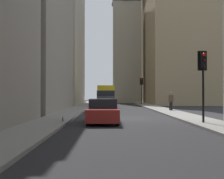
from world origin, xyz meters
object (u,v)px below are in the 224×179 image
traffic_light_foreground (203,69)px  sedan_red (103,112)px  pedestrian (171,100)px  discarded_bottle (63,119)px  delivery_truck (106,96)px  traffic_light_midblock (142,85)px

traffic_light_foreground → sedan_red: bearing=78.5°
pedestrian → discarded_bottle: bearing=143.9°
delivery_truck → sedan_red: bearing=-180.0°
delivery_truck → traffic_light_foreground: 24.94m
sedan_red → traffic_light_midblock: bearing=-10.4°
sedan_red → traffic_light_midblock: (30.98, -5.67, 2.53)m
delivery_truck → traffic_light_midblock: 9.82m
delivery_truck → pedestrian: (-11.58, -6.36, -0.38)m
delivery_truck → discarded_bottle: size_ratio=23.93×
pedestrian → discarded_bottle: (-11.87, 8.67, -0.83)m
traffic_light_midblock → traffic_light_foreground: bearing=179.7°
pedestrian → discarded_bottle: pedestrian is taller
delivery_truck → discarded_bottle: delivery_truck is taller
traffic_light_foreground → traffic_light_midblock: traffic_light_midblock is taller
delivery_truck → pedestrian: bearing=-151.2°
traffic_light_midblock → sedan_red: bearing=169.6°
sedan_red → pedestrian: bearing=-28.8°
sedan_red → discarded_bottle: (-0.30, 2.31, -0.42)m
sedan_red → traffic_light_foreground: 6.11m
traffic_light_foreground → pedestrian: traffic_light_foreground is taller
traffic_light_foreground → discarded_bottle: 8.35m
delivery_truck → traffic_light_foreground: bearing=-167.2°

